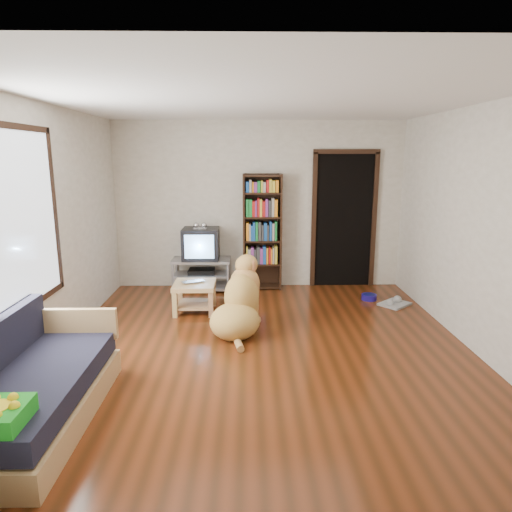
{
  "coord_description": "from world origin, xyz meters",
  "views": [
    {
      "loc": [
        -0.18,
        -4.67,
        2.07
      ],
      "look_at": [
        -0.08,
        0.62,
        0.9
      ],
      "focal_mm": 32.0,
      "sensor_mm": 36.0,
      "label": 1
    }
  ],
  "objects_px": {
    "sofa": "(32,391)",
    "tv_stand": "(202,273)",
    "coffee_table": "(195,292)",
    "laptop": "(194,283)",
    "bookshelf": "(262,226)",
    "crt_tv": "(201,243)",
    "dog": "(240,304)",
    "grey_rag": "(395,304)",
    "dog_bowl": "(369,297)"
  },
  "relations": [
    {
      "from": "sofa",
      "to": "tv_stand",
      "type": "bearing_deg",
      "value": 74.98
    },
    {
      "from": "sofa",
      "to": "coffee_table",
      "type": "bearing_deg",
      "value": 69.41
    },
    {
      "from": "laptop",
      "to": "bookshelf",
      "type": "relative_size",
      "value": 0.17
    },
    {
      "from": "crt_tv",
      "to": "dog",
      "type": "xyz_separation_m",
      "value": [
        0.63,
        -1.77,
        -0.4
      ]
    },
    {
      "from": "crt_tv",
      "to": "sofa",
      "type": "relative_size",
      "value": 0.32
    },
    {
      "from": "crt_tv",
      "to": "bookshelf",
      "type": "bearing_deg",
      "value": 4.32
    },
    {
      "from": "crt_tv",
      "to": "dog",
      "type": "bearing_deg",
      "value": -70.51
    },
    {
      "from": "grey_rag",
      "to": "crt_tv",
      "type": "xyz_separation_m",
      "value": [
        -2.8,
        0.83,
        0.73
      ]
    },
    {
      "from": "crt_tv",
      "to": "dog",
      "type": "height_order",
      "value": "crt_tv"
    },
    {
      "from": "tv_stand",
      "to": "crt_tv",
      "type": "xyz_separation_m",
      "value": [
        0.0,
        0.02,
        0.47
      ]
    },
    {
      "from": "grey_rag",
      "to": "crt_tv",
      "type": "bearing_deg",
      "value": 163.53
    },
    {
      "from": "tv_stand",
      "to": "dog_bowl",
      "type": "bearing_deg",
      "value": -12.53
    },
    {
      "from": "tv_stand",
      "to": "bookshelf",
      "type": "relative_size",
      "value": 0.5
    },
    {
      "from": "tv_stand",
      "to": "dog",
      "type": "bearing_deg",
      "value": -70.28
    },
    {
      "from": "grey_rag",
      "to": "tv_stand",
      "type": "bearing_deg",
      "value": 163.95
    },
    {
      "from": "tv_stand",
      "to": "dog",
      "type": "xyz_separation_m",
      "value": [
        0.63,
        -1.74,
        0.07
      ]
    },
    {
      "from": "dog_bowl",
      "to": "tv_stand",
      "type": "distance_m",
      "value": 2.57
    },
    {
      "from": "tv_stand",
      "to": "sofa",
      "type": "bearing_deg",
      "value": -105.02
    },
    {
      "from": "grey_rag",
      "to": "dog_bowl",
      "type": "bearing_deg",
      "value": 140.19
    },
    {
      "from": "grey_rag",
      "to": "sofa",
      "type": "xyz_separation_m",
      "value": [
        -3.78,
        -2.82,
        0.25
      ]
    },
    {
      "from": "sofa",
      "to": "grey_rag",
      "type": "bearing_deg",
      "value": 36.81
    },
    {
      "from": "crt_tv",
      "to": "coffee_table",
      "type": "distance_m",
      "value": 1.14
    },
    {
      "from": "laptop",
      "to": "tv_stand",
      "type": "distance_m",
      "value": 1.06
    },
    {
      "from": "tv_stand",
      "to": "coffee_table",
      "type": "distance_m",
      "value": 1.02
    },
    {
      "from": "crt_tv",
      "to": "coffee_table",
      "type": "bearing_deg",
      "value": -89.67
    },
    {
      "from": "grey_rag",
      "to": "bookshelf",
      "type": "height_order",
      "value": "bookshelf"
    },
    {
      "from": "crt_tv",
      "to": "dog_bowl",
      "type": "bearing_deg",
      "value": -13.01
    },
    {
      "from": "laptop",
      "to": "dog_bowl",
      "type": "xyz_separation_m",
      "value": [
        2.5,
        0.5,
        -0.37
      ]
    },
    {
      "from": "bookshelf",
      "to": "coffee_table",
      "type": "height_order",
      "value": "bookshelf"
    },
    {
      "from": "tv_stand",
      "to": "crt_tv",
      "type": "relative_size",
      "value": 1.55
    },
    {
      "from": "bookshelf",
      "to": "coffee_table",
      "type": "relative_size",
      "value": 3.27
    },
    {
      "from": "crt_tv",
      "to": "sofa",
      "type": "distance_m",
      "value": 3.81
    },
    {
      "from": "grey_rag",
      "to": "sofa",
      "type": "relative_size",
      "value": 0.22
    },
    {
      "from": "laptop",
      "to": "tv_stand",
      "type": "height_order",
      "value": "tv_stand"
    },
    {
      "from": "dog",
      "to": "tv_stand",
      "type": "bearing_deg",
      "value": 109.72
    },
    {
      "from": "laptop",
      "to": "coffee_table",
      "type": "distance_m",
      "value": 0.14
    },
    {
      "from": "crt_tv",
      "to": "grey_rag",
      "type": "bearing_deg",
      "value": -16.47
    },
    {
      "from": "laptop",
      "to": "grey_rag",
      "type": "distance_m",
      "value": 2.83
    },
    {
      "from": "sofa",
      "to": "coffee_table",
      "type": "height_order",
      "value": "sofa"
    },
    {
      "from": "sofa",
      "to": "dog",
      "type": "relative_size",
      "value": 1.6
    },
    {
      "from": "bookshelf",
      "to": "dog",
      "type": "xyz_separation_m",
      "value": [
        -0.32,
        -1.84,
        -0.66
      ]
    },
    {
      "from": "laptop",
      "to": "dog_bowl",
      "type": "bearing_deg",
      "value": -13.54
    },
    {
      "from": "dog_bowl",
      "to": "sofa",
      "type": "relative_size",
      "value": 0.12
    },
    {
      "from": "bookshelf",
      "to": "sofa",
      "type": "distance_m",
      "value": 4.26
    },
    {
      "from": "bookshelf",
      "to": "sofa",
      "type": "bearing_deg",
      "value": -117.32
    },
    {
      "from": "coffee_table",
      "to": "crt_tv",
      "type": "bearing_deg",
      "value": 90.33
    },
    {
      "from": "laptop",
      "to": "grey_rag",
      "type": "height_order",
      "value": "laptop"
    },
    {
      "from": "dog_bowl",
      "to": "crt_tv",
      "type": "bearing_deg",
      "value": 166.99
    },
    {
      "from": "tv_stand",
      "to": "bookshelf",
      "type": "xyz_separation_m",
      "value": [
        0.95,
        0.09,
        0.73
      ]
    },
    {
      "from": "tv_stand",
      "to": "bookshelf",
      "type": "bearing_deg",
      "value": 5.63
    }
  ]
}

